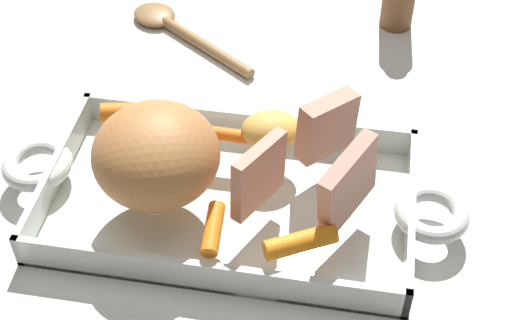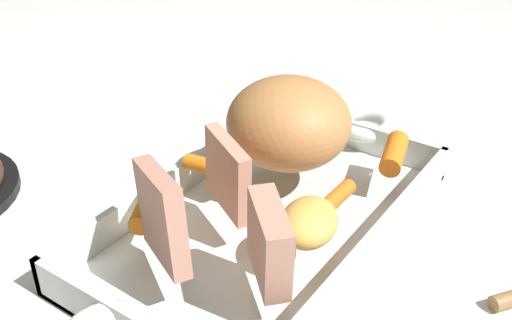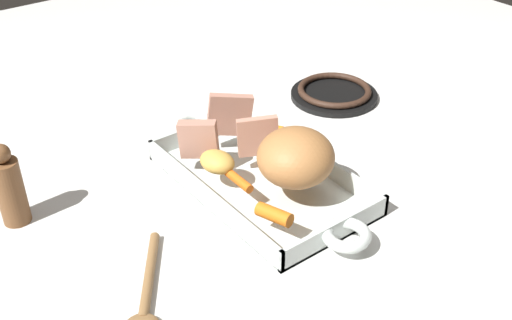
% 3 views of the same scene
% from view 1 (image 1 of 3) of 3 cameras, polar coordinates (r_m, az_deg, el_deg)
% --- Properties ---
extents(ground_plane, '(2.24, 2.24, 0.00)m').
position_cam_1_polar(ground_plane, '(0.78, -2.06, -3.55)').
color(ground_plane, silver).
extents(roasting_dish, '(0.48, 0.22, 0.04)m').
position_cam_1_polar(roasting_dish, '(0.77, -2.09, -2.97)').
color(roasting_dish, silver).
rests_on(roasting_dish, ground_plane).
extents(pork_roast, '(0.15, 0.16, 0.09)m').
position_cam_1_polar(pork_roast, '(0.72, -7.57, 0.41)').
color(pork_roast, '#B07440').
rests_on(pork_roast, roasting_dish).
extents(roast_slice_thick, '(0.06, 0.06, 0.07)m').
position_cam_1_polar(roast_slice_thick, '(0.77, 5.40, 2.58)').
color(roast_slice_thick, tan).
rests_on(roast_slice_thick, roasting_dish).
extents(roast_slice_outer, '(0.05, 0.08, 0.09)m').
position_cam_1_polar(roast_slice_outer, '(0.70, 6.95, -1.85)').
color(roast_slice_outer, tan).
rests_on(roast_slice_outer, roasting_dish).
extents(roast_slice_thin, '(0.05, 0.07, 0.07)m').
position_cam_1_polar(roast_slice_thin, '(0.71, 0.21, -1.16)').
color(roast_slice_thin, tan).
rests_on(roast_slice_thin, roasting_dish).
extents(baby_carrot_northwest, '(0.06, 0.04, 0.03)m').
position_cam_1_polar(baby_carrot_northwest, '(0.82, -9.69, 3.55)').
color(baby_carrot_northwest, orange).
rests_on(baby_carrot_northwest, roasting_dish).
extents(baby_carrot_southwest, '(0.02, 0.06, 0.02)m').
position_cam_1_polar(baby_carrot_southwest, '(0.70, -2.88, -5.29)').
color(baby_carrot_southwest, orange).
rests_on(baby_carrot_southwest, roasting_dish).
extents(baby_carrot_center_right, '(0.07, 0.05, 0.02)m').
position_cam_1_polar(baby_carrot_center_right, '(0.69, 3.40, -6.22)').
color(baby_carrot_center_right, orange).
rests_on(baby_carrot_center_right, roasting_dish).
extents(baby_carrot_long, '(0.06, 0.02, 0.02)m').
position_cam_1_polar(baby_carrot_long, '(0.79, -2.64, 1.98)').
color(baby_carrot_long, orange).
rests_on(baby_carrot_long, roasting_dish).
extents(potato_halved, '(0.07, 0.06, 0.03)m').
position_cam_1_polar(potato_halved, '(0.78, 1.17, 2.33)').
color(potato_halved, gold).
rests_on(potato_halved, roasting_dish).
extents(serving_spoon, '(0.19, 0.15, 0.01)m').
position_cam_1_polar(serving_spoon, '(1.01, -6.13, 9.94)').
color(serving_spoon, olive).
rests_on(serving_spoon, ground_plane).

